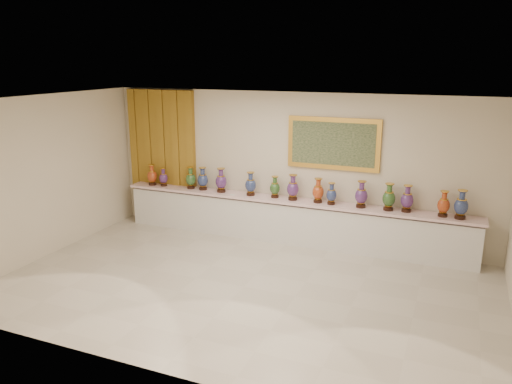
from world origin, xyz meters
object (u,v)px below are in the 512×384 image
at_px(vase_1, 163,178).
at_px(counter, 289,221).
at_px(vase_0, 152,176).
at_px(vase_2, 191,179).

bearing_deg(vase_1, counter, 0.61).
xyz_separation_m(vase_0, vase_2, (0.94, 0.06, 0.00)).
relative_size(vase_1, vase_2, 0.86).
xyz_separation_m(vase_1, vase_2, (0.67, 0.04, 0.03)).
xyz_separation_m(counter, vase_0, (-3.18, -0.06, 0.67)).
distance_m(counter, vase_1, 2.98).
bearing_deg(vase_1, vase_2, 3.05).
height_order(counter, vase_1, vase_1).
height_order(vase_1, vase_2, vase_2).
relative_size(vase_0, vase_1, 1.15).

